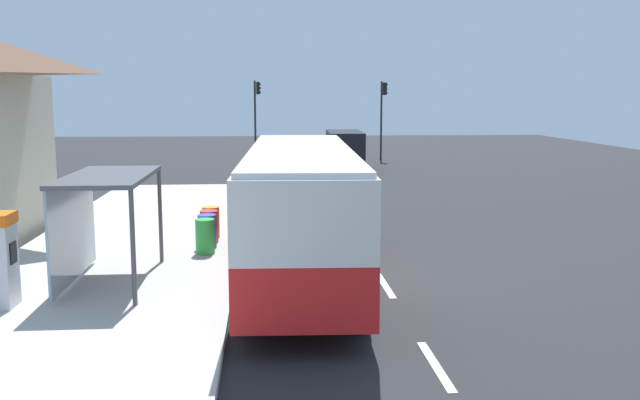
% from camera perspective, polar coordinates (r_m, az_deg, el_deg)
% --- Properties ---
extents(ground_plane, '(56.00, 92.00, 0.04)m').
position_cam_1_polar(ground_plane, '(31.41, 0.22, 0.32)').
color(ground_plane, '#262628').
extents(sidewalk_platform, '(6.20, 30.00, 0.18)m').
position_cam_1_polar(sidewalk_platform, '(19.87, -15.60, -4.53)').
color(sidewalk_platform, beige).
rests_on(sidewalk_platform, ground).
extents(lane_stripe_seg_0, '(0.16, 2.20, 0.01)m').
position_cam_1_polar(lane_stripe_seg_0, '(12.19, 9.35, -13.09)').
color(lane_stripe_seg_0, silver).
rests_on(lane_stripe_seg_0, ground).
extents(lane_stripe_seg_1, '(0.16, 2.20, 0.01)m').
position_cam_1_polar(lane_stripe_seg_1, '(16.83, 5.28, -6.89)').
color(lane_stripe_seg_1, silver).
rests_on(lane_stripe_seg_1, ground).
extents(lane_stripe_seg_2, '(0.16, 2.20, 0.01)m').
position_cam_1_polar(lane_stripe_seg_2, '(21.64, 3.05, -3.39)').
color(lane_stripe_seg_2, silver).
rests_on(lane_stripe_seg_2, ground).
extents(lane_stripe_seg_3, '(0.16, 2.20, 0.01)m').
position_cam_1_polar(lane_stripe_seg_3, '(26.52, 1.64, -1.16)').
color(lane_stripe_seg_3, silver).
rests_on(lane_stripe_seg_3, ground).
extents(lane_stripe_seg_4, '(0.16, 2.20, 0.01)m').
position_cam_1_polar(lane_stripe_seg_4, '(31.43, 0.68, 0.37)').
color(lane_stripe_seg_4, silver).
rests_on(lane_stripe_seg_4, ground).
extents(lane_stripe_seg_5, '(0.16, 2.20, 0.01)m').
position_cam_1_polar(lane_stripe_seg_5, '(36.37, -0.03, 1.49)').
color(lane_stripe_seg_5, silver).
rests_on(lane_stripe_seg_5, ground).
extents(lane_stripe_seg_6, '(0.16, 2.20, 0.01)m').
position_cam_1_polar(lane_stripe_seg_6, '(41.32, -0.57, 2.34)').
color(lane_stripe_seg_6, silver).
rests_on(lane_stripe_seg_6, ground).
extents(lane_stripe_seg_7, '(0.16, 2.20, 0.01)m').
position_cam_1_polar(lane_stripe_seg_7, '(46.29, -0.99, 3.00)').
color(lane_stripe_seg_7, silver).
rests_on(lane_stripe_seg_7, ground).
extents(bus, '(2.93, 11.10, 3.21)m').
position_cam_1_polar(bus, '(16.99, -1.61, -0.37)').
color(bus, red).
rests_on(bus, ground).
extents(white_van, '(2.21, 5.28, 2.30)m').
position_cam_1_polar(white_van, '(42.13, 2.01, 4.28)').
color(white_van, black).
rests_on(white_van, ground).
extents(sedan_near, '(1.84, 4.40, 1.52)m').
position_cam_1_polar(sedan_near, '(46.74, 1.50, 4.02)').
color(sedan_near, black).
rests_on(sedan_near, ground).
extents(recycling_bin_green, '(0.52, 0.52, 0.95)m').
position_cam_1_polar(recycling_bin_green, '(19.41, -9.29, -2.92)').
color(recycling_bin_green, green).
rests_on(recycling_bin_green, sidewalk_platform).
extents(recycling_bin_blue, '(0.52, 0.52, 0.95)m').
position_cam_1_polar(recycling_bin_blue, '(20.09, -9.13, -2.53)').
color(recycling_bin_blue, blue).
rests_on(recycling_bin_blue, sidewalk_platform).
extents(recycling_bin_red, '(0.52, 0.52, 0.95)m').
position_cam_1_polar(recycling_bin_red, '(20.78, -8.97, -2.16)').
color(recycling_bin_red, red).
rests_on(recycling_bin_red, sidewalk_platform).
extents(recycling_bin_orange, '(0.52, 0.52, 0.95)m').
position_cam_1_polar(recycling_bin_orange, '(21.46, -8.83, -1.81)').
color(recycling_bin_orange, orange).
rests_on(recycling_bin_orange, sidewalk_platform).
extents(traffic_light_near_side, '(0.49, 0.28, 5.36)m').
position_cam_1_polar(traffic_light_near_side, '(48.56, 5.11, 7.41)').
color(traffic_light_near_side, '#2D2D2D').
rests_on(traffic_light_near_side, ground).
extents(traffic_light_far_side, '(0.49, 0.28, 5.40)m').
position_cam_1_polar(traffic_light_far_side, '(48.69, -5.17, 7.44)').
color(traffic_light_far_side, '#2D2D2D').
rests_on(traffic_light_far_side, ground).
extents(bus_shelter, '(1.80, 4.00, 2.50)m').
position_cam_1_polar(bus_shelter, '(16.80, -17.74, -0.00)').
color(bus_shelter, '#4C4C51').
rests_on(bus_shelter, sidewalk_platform).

